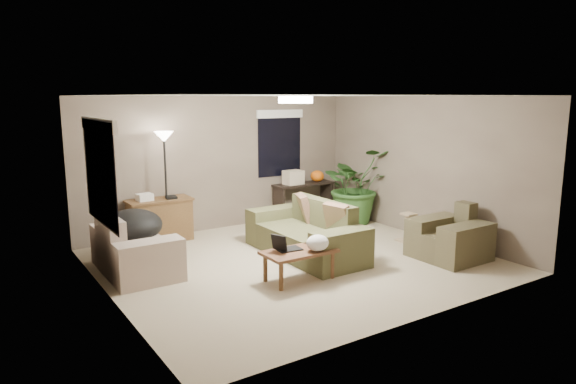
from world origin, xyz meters
TOP-DOWN VIEW (x-y plane):
  - room_shell at (0.00, 0.00)m, footprint 5.50×5.50m
  - main_sofa at (0.36, 0.20)m, footprint 0.95×2.20m
  - throw_pillows at (0.62, 0.20)m, footprint 0.38×1.39m
  - loveseat at (-2.20, 0.88)m, footprint 0.90×1.60m
  - armchair at (2.10, -1.18)m, footprint 0.95×1.00m
  - coffee_table at (-0.41, -0.70)m, footprint 1.00×0.55m
  - laptop at (-0.58, -0.60)m, footprint 0.41×0.26m
  - plastic_bag at (-0.21, -0.85)m, footprint 0.38×0.36m
  - desk at (-1.34, 2.21)m, footprint 1.10×0.50m
  - desk_papers at (-1.49, 2.20)m, footprint 0.69×0.29m
  - console_table at (1.71, 2.22)m, footprint 1.30×0.40m
  - pumpkin at (2.06, 2.22)m, footprint 0.29×0.29m
  - cardboard_box at (1.46, 2.22)m, footprint 0.38×0.29m
  - papasan_chair at (-2.05, 1.41)m, footprint 1.12×1.12m
  - floor_lamp at (-1.23, 2.14)m, footprint 0.32×0.32m
  - ceiling_fixture at (0.00, 0.00)m, footprint 0.50×0.50m
  - houseplant at (2.39, 1.40)m, footprint 1.36×1.51m
  - cat_scratching_post at (2.26, -0.16)m, footprint 0.32×0.32m
  - window_left at (-2.73, 0.30)m, footprint 0.05×1.56m
  - window_back at (1.30, 2.48)m, footprint 1.06×0.05m

SIDE VIEW (x-z plane):
  - cat_scratching_post at x=2.26m, z-range -0.04..0.46m
  - main_sofa at x=0.36m, z-range -0.13..0.72m
  - loveseat at x=-2.20m, z-range -0.13..0.72m
  - armchair at x=2.10m, z-range -0.13..0.72m
  - coffee_table at x=-0.41m, z-range 0.15..0.57m
  - desk at x=-1.34m, z-range 0.00..0.75m
  - console_table at x=1.71m, z-range 0.06..0.81m
  - papasan_chair at x=-2.05m, z-range 0.07..0.86m
  - laptop at x=-0.58m, z-range 0.36..0.60m
  - plastic_bag at x=-0.21m, z-range 0.42..0.64m
  - houseplant at x=2.39m, z-range 0.00..1.18m
  - throw_pillows at x=0.62m, z-range 0.42..0.88m
  - desk_papers at x=-1.49m, z-range 0.74..0.86m
  - pumpkin at x=2.06m, z-range 0.75..0.98m
  - cardboard_box at x=1.46m, z-range 0.75..1.03m
  - room_shell at x=0.00m, z-range -1.50..4.00m
  - floor_lamp at x=-1.23m, z-range 0.64..2.55m
  - window_left at x=-2.73m, z-range 1.12..2.45m
  - window_back at x=1.30m, z-range 1.12..2.45m
  - ceiling_fixture at x=0.00m, z-range 2.39..2.49m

